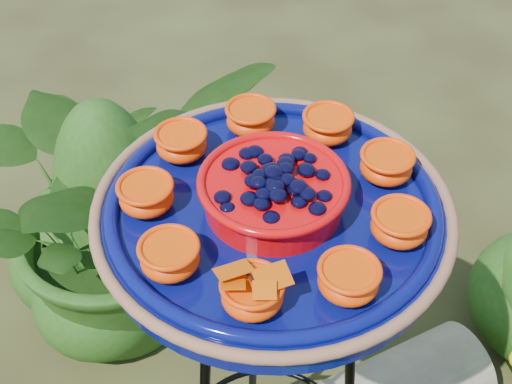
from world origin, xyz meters
TOP-DOWN VIEW (x-y plane):
  - tripod_stand at (-0.03, -0.02)m, footprint 0.45×0.45m
  - feeder_dish at (-0.03, -0.02)m, footprint 0.63×0.63m
  - shrub_back_left at (-0.55, 0.48)m, footprint 0.95×0.98m

SIDE VIEW (x-z plane):
  - shrub_back_left at x=-0.55m, z-range 0.00..0.83m
  - tripod_stand at x=-0.03m, z-range 0.10..1.04m
  - feeder_dish at x=-0.03m, z-range 0.93..1.04m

